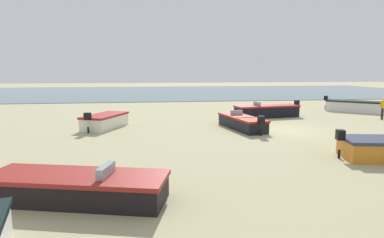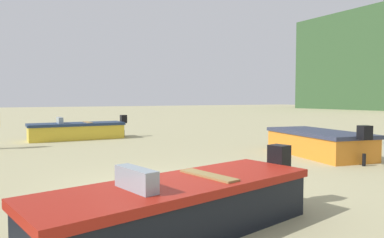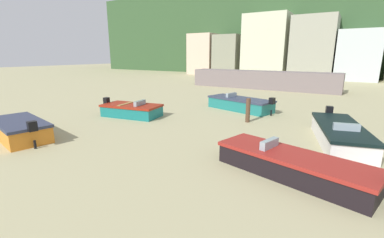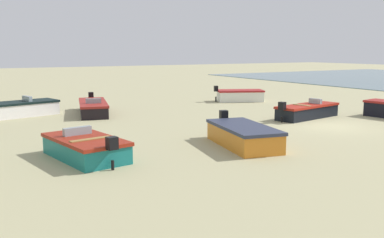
% 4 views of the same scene
% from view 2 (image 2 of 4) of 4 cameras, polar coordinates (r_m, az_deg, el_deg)
% --- Properties ---
extents(ground_plane, '(160.00, 160.00, 0.00)m').
position_cam_2_polar(ground_plane, '(7.57, -4.23, -11.26)').
color(ground_plane, tan).
extents(boat_orange_1, '(4.17, 2.43, 1.14)m').
position_cam_2_polar(boat_orange_1, '(12.72, 19.39, -3.59)').
color(boat_orange_1, orange).
rests_on(boat_orange_1, ground).
extents(boat_black_4, '(2.06, 4.57, 1.07)m').
position_cam_2_polar(boat_black_4, '(5.16, -1.58, -13.73)').
color(boat_black_4, black).
rests_on(boat_black_4, ground).
extents(boat_yellow_8, '(1.59, 4.56, 1.09)m').
position_cam_2_polar(boat_yellow_8, '(17.61, -17.80, -1.78)').
color(boat_yellow_8, gold).
rests_on(boat_yellow_8, ground).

